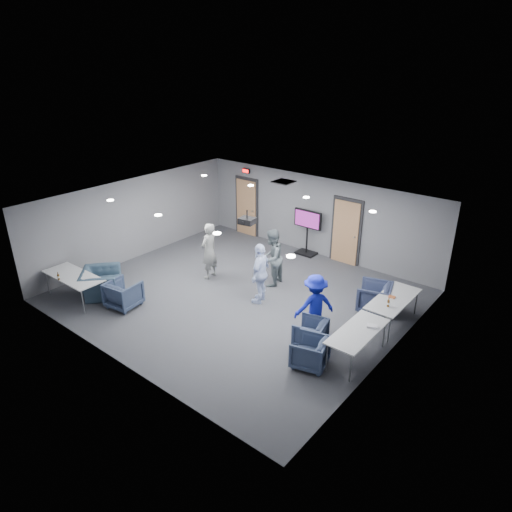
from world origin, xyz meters
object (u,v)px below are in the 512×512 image
Objects in this scene: person_d at (315,305)px; tv_stand at (307,230)px; bottle_front at (58,277)px; chair_front_b at (101,283)px; chair_right_a at (374,297)px; table_front_left at (73,277)px; projector at (247,221)px; chair_right_c at (310,352)px; chair_front_a at (124,294)px; person_c at (260,273)px; table_right_b at (358,333)px; bottle_right at (388,303)px; person_b at (272,258)px; person_a at (209,251)px; table_right_a at (393,300)px; chair_right_b at (310,333)px.

tv_stand is (-2.84, 4.01, 0.11)m from person_d.
bottle_front is (-6.19, -3.12, 0.03)m from person_d.
bottle_front is at bearing 111.39° from chair_front_b.
chair_right_a is 3.81× the size of bottle_front.
table_front_left is at bearing -71.65° from chair_right_a.
person_d is at bearing -12.77° from projector.
person_d is 1.83× the size of chair_right_a.
projector is at bearing -104.06° from chair_front_b.
chair_right_c is 5.43m from chair_front_a.
chair_right_a is 4.08m from tv_stand.
table_front_left is at bearing -33.07° from person_d.
chair_front_b is 2.62× the size of projector.
tv_stand is at bearing 177.35° from person_c.
table_front_left is (-6.78, -4.70, 0.30)m from chair_right_a.
chair_front_a is 1.07m from chair_front_b.
tv_stand reaches higher than chair_front_a.
table_front_left is 4.45× the size of projector.
chair_right_a is at bearing 34.06° from table_front_left.
table_right_b is 1.43m from bottle_right.
person_b reaches higher than chair_right_a.
person_d is at bearing 62.54° from person_c.
bottle_right is at bearing 6.43° from projector.
person_d is (4.16, -0.62, -0.09)m from person_a.
person_d is 0.81× the size of table_front_left.
person_c is 2.02× the size of chair_right_a.
table_right_a is 1.04× the size of table_right_b.
chair_front_b is at bearing -96.32° from chair_right_c.
chair_right_b is at bearing 52.42° from person_c.
chair_right_a is 6.76m from chair_front_a.
person_a is 5.54m from table_right_b.
person_b is 2.79m from person_d.
bottle_front is (-6.81, -1.96, 0.47)m from chair_right_c.
projector is at bearing 35.83° from table_front_left.
person_b is 4.01m from chair_right_c.
bottle_front is at bearing -88.92° from chair_right_c.
table_right_a is at bearing 83.06° from person_b.
chair_right_a is 7.63m from chair_front_b.
chair_right_b is 1.65× the size of projector.
table_front_left is at bearing -35.75° from person_a.
table_right_a is at bearing 45.89° from chair_right_a.
person_c is at bearing 10.61° from person_b.
chair_front_a is at bearing -32.79° from person_d.
table_right_a and table_right_b have the same top height.
person_c is (0.38, -1.01, -0.00)m from person_b.
chair_right_b is 0.41× the size of table_right_b.
chair_right_a is at bearing -151.07° from chair_front_a.
bottle_right is at bearing 29.43° from bottle_front.
chair_front_a is 6.31m from table_right_b.
table_right_a is at bearing 94.28° from person_c.
table_right_a is 0.95× the size of table_front_left.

